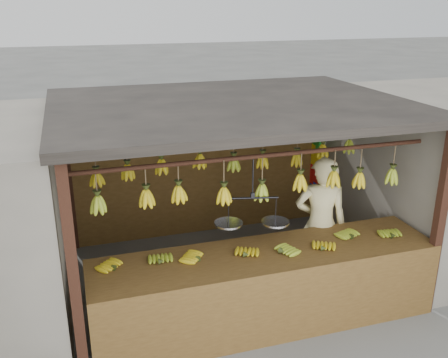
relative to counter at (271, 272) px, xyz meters
name	(u,v)px	position (x,y,z in m)	size (l,w,h in m)	color
ground	(231,275)	(-0.06, 1.24, -0.72)	(80.00, 80.00, 0.00)	#5B5B57
stall	(223,130)	(-0.06, 1.57, 1.25)	(4.30, 3.30, 2.40)	black
counter	(271,272)	(0.00, 0.00, 0.00)	(3.95, 0.90, 0.96)	#563B19
hanging_bananas	(232,162)	(-0.05, 1.24, 0.91)	(3.57, 2.24, 0.39)	#92A523
balance_scale	(252,220)	(-0.14, 0.24, 0.55)	(0.81, 0.43, 0.78)	black
vendor	(320,224)	(0.93, 0.64, 0.17)	(0.65, 0.43, 1.78)	beige
bag_bundles	(316,165)	(1.88, 2.59, 0.26)	(0.08, 0.26, 1.25)	#199926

